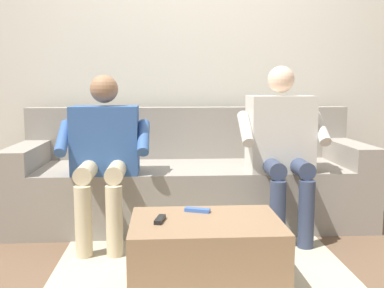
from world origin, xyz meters
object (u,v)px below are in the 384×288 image
Objects in this scene: couch at (191,183)px; coffee_table at (206,255)px; person_right_seated at (104,148)px; remote_blue at (197,210)px; remote_black at (160,219)px; person_left_seated at (281,140)px.

couch is 3.48× the size of coffee_table.
person_right_seated is (0.58, 0.39, 0.33)m from couch.
remote_blue is (0.03, 1.03, 0.08)m from couch.
person_right_seated is at bearing 36.88° from remote_black.
couch is at bearing -31.00° from person_left_seated.
person_left_seated is 8.70× the size of remote_blue.
remote_black is (0.22, 1.18, 0.09)m from couch.
remote_black is (0.19, 0.15, 0.00)m from remote_blue.
person_left_seated reaches higher than person_right_seated.
remote_black is (0.81, 0.83, -0.28)m from person_left_seated.
person_right_seated is at bearing -53.33° from coffee_table.
person_right_seated reaches higher than remote_blue.
remote_blue is at bearing 47.84° from person_left_seated.
remote_blue is 1.11× the size of remote_black.
person_right_seated is (0.58, -0.79, 0.43)m from coffee_table.
couch is 1.18m from coffee_table.
coffee_table is at bearing 54.67° from person_left_seated.
remote_black is at bearing 1.60° from coffee_table.
remote_blue is 0.24m from remote_black.
couch reaches higher than remote_black.
coffee_table is 0.64× the size of person_left_seated.
coffee_table is 5.59× the size of remote_blue.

